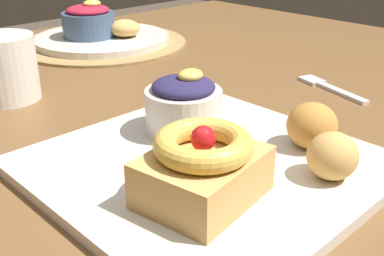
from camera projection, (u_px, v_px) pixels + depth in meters
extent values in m
cube|color=brown|center=(95.00, 157.00, 0.54)|extent=(1.58, 1.13, 0.04)
cylinder|color=brown|center=(212.00, 137.00, 1.44)|extent=(0.07, 0.07, 0.69)
cylinder|color=#997A47|center=(103.00, 43.00, 0.92)|extent=(0.32, 0.32, 0.00)
cube|color=silver|center=(206.00, 166.00, 0.46)|extent=(0.30, 0.30, 0.01)
cube|color=tan|center=(203.00, 177.00, 0.39)|extent=(0.11, 0.09, 0.04)
torus|color=#E5BC4C|center=(203.00, 144.00, 0.38)|extent=(0.09, 0.09, 0.02)
sphere|color=red|center=(203.00, 138.00, 0.38)|extent=(0.02, 0.02, 0.02)
cylinder|color=silver|center=(184.00, 111.00, 0.51)|extent=(0.08, 0.08, 0.05)
ellipsoid|color=#28234C|center=(183.00, 87.00, 0.50)|extent=(0.07, 0.07, 0.02)
ellipsoid|color=#E5CC56|center=(190.00, 75.00, 0.50)|extent=(0.03, 0.02, 0.01)
ellipsoid|color=#BC7F38|center=(312.00, 125.00, 0.48)|extent=(0.05, 0.05, 0.05)
ellipsoid|color=tan|center=(332.00, 156.00, 0.42)|extent=(0.05, 0.05, 0.04)
cylinder|color=silver|center=(102.00, 39.00, 0.92)|extent=(0.26, 0.26, 0.01)
cylinder|color=#3D5675|center=(89.00, 25.00, 0.90)|extent=(0.10, 0.10, 0.05)
ellipsoid|color=#A31E33|center=(88.00, 10.00, 0.89)|extent=(0.08, 0.08, 0.02)
ellipsoid|color=#E5CC56|center=(92.00, 3.00, 0.88)|extent=(0.03, 0.03, 0.01)
ellipsoid|color=tan|center=(125.00, 28.00, 0.90)|extent=(0.06, 0.06, 0.03)
cube|color=silver|center=(342.00, 93.00, 0.66)|extent=(0.04, 0.09, 0.00)
cube|color=silver|center=(312.00, 80.00, 0.71)|extent=(0.03, 0.04, 0.00)
cylinder|color=silver|center=(4.00, 68.00, 0.63)|extent=(0.09, 0.09, 0.09)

